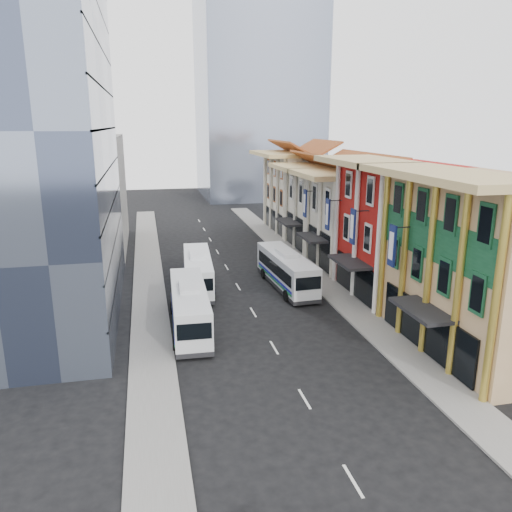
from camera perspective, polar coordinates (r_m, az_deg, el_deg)
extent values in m
plane|color=black|center=(29.29, 6.19, -16.91)|extent=(200.00, 200.00, 0.00)
cube|color=slate|center=(50.86, 7.40, -2.76)|extent=(3.00, 90.00, 0.15)
cube|color=slate|center=(48.00, -12.11, -4.06)|extent=(3.00, 90.00, 0.15)
cube|color=tan|center=(37.39, 24.67, -1.05)|extent=(8.00, 14.00, 12.00)
cube|color=#AC1913|center=(47.18, 16.02, 2.83)|extent=(8.00, 10.00, 12.00)
cube|color=silver|center=(55.72, 11.35, 3.85)|extent=(8.00, 9.00, 10.00)
cube|color=silver|center=(63.92, 8.12, 5.39)|extent=(8.00, 9.00, 10.00)
cube|color=silver|center=(73.65, 5.27, 7.11)|extent=(8.00, 12.00, 11.00)
cube|color=#3E4862|center=(43.37, -24.76, 13.06)|extent=(12.00, 26.00, 30.00)
cube|color=gray|center=(66.47, -19.20, 6.82)|extent=(10.00, 18.00, 14.00)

